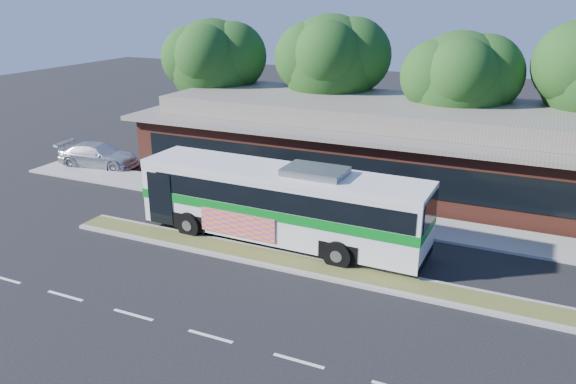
# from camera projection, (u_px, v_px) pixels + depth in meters

# --- Properties ---
(ground) EXTENTS (120.00, 120.00, 0.00)m
(ground) POSITION_uv_depth(u_px,v_px,m) (353.00, 285.00, 20.59)
(ground) COLOR black
(ground) RESTS_ON ground
(median_strip) EXTENTS (26.00, 1.10, 0.15)m
(median_strip) POSITION_uv_depth(u_px,v_px,m) (358.00, 276.00, 21.08)
(median_strip) COLOR #4C5725
(median_strip) RESTS_ON ground
(sidewalk) EXTENTS (44.00, 2.60, 0.12)m
(sidewalk) POSITION_uv_depth(u_px,v_px,m) (396.00, 222.00, 26.06)
(sidewalk) COLOR gray
(sidewalk) RESTS_ON ground
(parking_lot) EXTENTS (14.00, 12.00, 0.01)m
(parking_lot) POSITION_uv_depth(u_px,v_px,m) (136.00, 159.00, 36.21)
(parking_lot) COLOR black
(parking_lot) RESTS_ON ground
(plaza_building) EXTENTS (33.20, 11.20, 4.45)m
(plaza_building) POSITION_uv_depth(u_px,v_px,m) (428.00, 146.00, 31.03)
(plaza_building) COLOR #5F291D
(plaza_building) RESTS_ON ground
(tree_bg_a) EXTENTS (6.47, 5.80, 8.63)m
(tree_bg_a) POSITION_uv_depth(u_px,v_px,m) (219.00, 61.00, 37.33)
(tree_bg_a) COLOR black
(tree_bg_a) RESTS_ON ground
(tree_bg_b) EXTENTS (6.69, 6.00, 9.00)m
(tree_bg_b) POSITION_uv_depth(u_px,v_px,m) (338.00, 61.00, 34.97)
(tree_bg_b) COLOR black
(tree_bg_b) RESTS_ON ground
(tree_bg_c) EXTENTS (6.24, 5.60, 8.26)m
(tree_bg_c) POSITION_uv_depth(u_px,v_px,m) (467.00, 80.00, 31.17)
(tree_bg_c) COLOR black
(tree_bg_c) RESTS_ON ground
(transit_bus) EXTENTS (12.58, 3.16, 3.51)m
(transit_bus) POSITION_uv_depth(u_px,v_px,m) (282.00, 199.00, 23.56)
(transit_bus) COLOR silver
(transit_bus) RESTS_ON ground
(sedan) EXTENTS (5.28, 2.76, 1.46)m
(sedan) POSITION_uv_depth(u_px,v_px,m) (98.00, 155.00, 34.47)
(sedan) COLOR silver
(sedan) RESTS_ON ground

